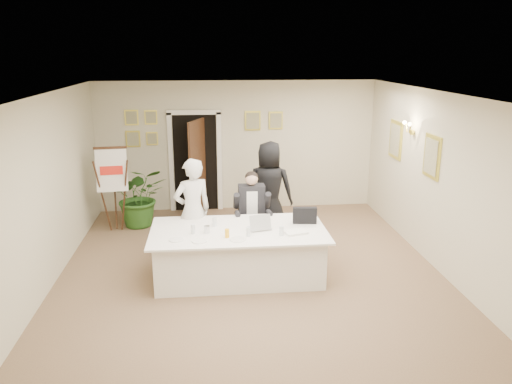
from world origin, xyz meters
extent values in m
plane|color=brown|center=(0.00, 0.00, 0.00)|extent=(7.00, 7.00, 0.00)
cube|color=white|center=(0.00, 0.00, 2.80)|extent=(6.00, 7.00, 0.02)
cube|color=beige|center=(0.00, 3.50, 1.40)|extent=(6.00, 0.10, 2.80)
cube|color=beige|center=(0.00, -3.50, 1.40)|extent=(6.00, 0.10, 2.80)
cube|color=beige|center=(-3.00, 0.00, 1.40)|extent=(0.10, 7.00, 2.80)
cube|color=beige|center=(3.00, 0.00, 1.40)|extent=(0.10, 7.00, 2.80)
cube|color=black|center=(-0.90, 3.47, 1.05)|extent=(0.92, 0.06, 2.10)
cube|color=white|center=(-1.42, 3.44, 1.05)|extent=(0.10, 0.06, 2.20)
cube|color=white|center=(-0.38, 3.44, 1.05)|extent=(0.10, 0.06, 2.20)
cube|color=#331A10|center=(-0.85, 3.05, 1.03)|extent=(0.33, 0.81, 2.02)
cube|color=white|center=(-0.20, -0.04, 0.38)|extent=(2.49, 1.25, 0.75)
cube|color=white|center=(-0.20, -0.04, 0.76)|extent=(2.67, 1.43, 0.03)
cube|color=white|center=(-2.44, 2.12, 1.24)|extent=(0.59, 0.23, 0.80)
imported|color=silver|center=(-0.90, 0.63, 0.88)|extent=(0.75, 0.64, 1.75)
imported|color=black|center=(0.50, 1.74, 0.90)|extent=(1.00, 0.78, 1.81)
imported|color=#26531B|center=(-2.00, 2.50, 0.61)|extent=(1.14, 1.00, 1.22)
cube|color=black|center=(0.87, 0.14, 0.91)|extent=(0.38, 0.14, 0.26)
cube|color=white|center=(0.64, -0.29, 0.79)|extent=(0.37, 0.31, 0.03)
cylinder|color=white|center=(-1.12, -0.40, 0.78)|extent=(0.26, 0.26, 0.01)
cylinder|color=white|center=(-0.78, -0.49, 0.78)|extent=(0.28, 0.28, 0.01)
cylinder|color=white|center=(-0.23, -0.48, 0.78)|extent=(0.30, 0.30, 0.01)
cylinder|color=silver|center=(-0.88, -0.16, 0.84)|extent=(0.07, 0.07, 0.14)
cylinder|color=silver|center=(-0.07, -0.35, 0.84)|extent=(0.07, 0.07, 0.14)
cylinder|color=silver|center=(0.42, -0.36, 0.84)|extent=(0.07, 0.07, 0.14)
cylinder|color=silver|center=(-0.55, 0.13, 0.84)|extent=(0.08, 0.08, 0.14)
cylinder|color=#FFB315|center=(-0.38, -0.37, 0.84)|extent=(0.08, 0.08, 0.13)
cylinder|color=silver|center=(-0.67, -0.15, 0.83)|extent=(0.11, 0.11, 0.11)
camera|label=1|loc=(-0.63, -7.19, 3.40)|focal=35.00mm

